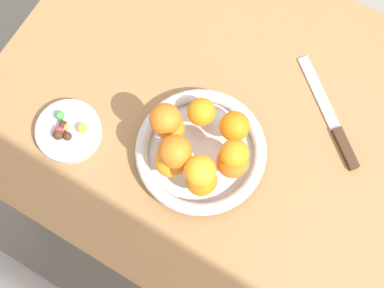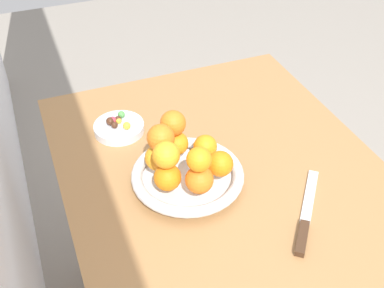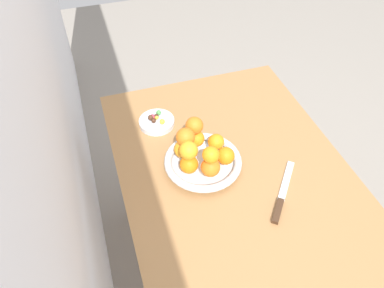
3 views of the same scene
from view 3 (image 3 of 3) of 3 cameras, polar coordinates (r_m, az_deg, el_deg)
name	(u,v)px [view 3 (image 3 of 3)]	position (r m, az deg, el deg)	size (l,w,h in m)	color
ground_plane	(224,274)	(1.89, 4.84, -19.08)	(6.00, 6.00, 0.00)	gray
wall_back	(18,77)	(0.86, -25.05, 9.20)	(4.00, 0.05, 2.50)	white
dining_table	(235,190)	(1.33, 6.55, -7.05)	(1.10, 0.76, 0.74)	#9E7042
fruit_bowl	(203,162)	(1.26, 1.67, -2.78)	(0.26, 0.26, 0.04)	silver
candy_dish	(157,122)	(1.42, -5.39, 3.33)	(0.13, 0.13, 0.02)	silver
orange_0	(183,149)	(1.23, -1.35, -0.79)	(0.06, 0.06, 0.06)	orange
orange_1	(189,164)	(1.19, -0.46, -3.11)	(0.06, 0.06, 0.06)	orange
orange_2	(211,167)	(1.18, 2.84, -3.58)	(0.06, 0.06, 0.06)	orange
orange_3	(226,156)	(1.22, 5.15, -1.81)	(0.06, 0.06, 0.06)	orange
orange_4	(216,142)	(1.26, 3.69, 0.32)	(0.06, 0.06, 0.06)	orange
orange_5	(196,139)	(1.27, 0.68, 0.82)	(0.06, 0.06, 0.06)	orange
orange_6	(194,126)	(1.23, 0.36, 2.81)	(0.06, 0.06, 0.06)	orange
orange_7	(211,155)	(1.14, 2.88, -1.65)	(0.05, 0.05, 0.05)	orange
orange_8	(189,150)	(1.15, -0.53, -0.99)	(0.06, 0.06, 0.06)	orange
orange_9	(185,137)	(1.18, -1.01, 1.06)	(0.06, 0.06, 0.06)	orange
candy_ball_0	(157,117)	(1.41, -5.42, 4.17)	(0.02, 0.02, 0.02)	#472819
candy_ball_1	(151,118)	(1.41, -6.31, 4.02)	(0.02, 0.02, 0.02)	#472819
candy_ball_2	(156,116)	(1.41, -5.46, 4.22)	(0.02, 0.02, 0.02)	#472819
candy_ball_3	(152,117)	(1.41, -6.05, 4.13)	(0.02, 0.02, 0.02)	#C6384C
candy_ball_4	(159,113)	(1.43, -5.12, 4.79)	(0.02, 0.02, 0.02)	#4C9947
candy_ball_5	(162,122)	(1.39, -4.56, 3.43)	(0.02, 0.02, 0.02)	gold
candy_ball_6	(154,121)	(1.40, -5.86, 3.56)	(0.02, 0.02, 0.02)	#472819
candy_ball_7	(157,117)	(1.41, -5.42, 4.07)	(0.02, 0.02, 0.02)	gold
knife	(282,196)	(1.22, 13.55, -7.71)	(0.22, 0.18, 0.01)	#3F2819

